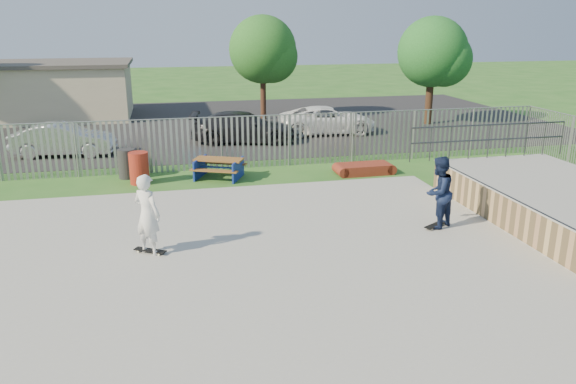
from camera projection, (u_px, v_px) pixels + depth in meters
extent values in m
plane|color=#2A6221|center=(220.00, 268.00, 12.83)|extent=(120.00, 120.00, 0.00)
cube|color=#A2A29D|center=(220.00, 265.00, 12.80)|extent=(15.00, 12.00, 0.15)
cube|color=tan|center=(558.00, 205.00, 15.56)|extent=(4.00, 7.00, 1.05)
cube|color=#9E9E99|center=(561.00, 186.00, 15.40)|extent=(4.05, 7.05, 0.04)
cylinder|color=#383A3F|center=(496.00, 191.00, 14.99)|extent=(0.06, 7.00, 0.06)
cube|color=brown|center=(219.00, 159.00, 20.01)|extent=(1.83, 1.30, 0.06)
cube|color=brown|center=(214.00, 171.00, 19.55)|extent=(1.67, 0.94, 0.05)
cube|color=brown|center=(224.00, 163.00, 20.62)|extent=(1.67, 0.94, 0.05)
cube|color=navy|center=(219.00, 169.00, 20.11)|extent=(1.93, 1.83, 0.70)
cube|color=maroon|center=(364.00, 169.00, 20.74)|extent=(1.87, 0.97, 0.37)
cylinder|color=maroon|center=(139.00, 168.00, 19.38)|extent=(0.67, 0.67, 1.11)
cylinder|color=#27272A|center=(127.00, 164.00, 20.10)|extent=(0.63, 0.63, 1.05)
cube|color=black|center=(185.00, 125.00, 30.57)|extent=(40.00, 18.00, 0.02)
imported|color=#B9BABE|center=(64.00, 140.00, 23.32)|extent=(4.24, 1.88, 1.35)
imported|color=black|center=(244.00, 127.00, 25.90)|extent=(5.12, 2.83, 1.40)
imported|color=white|center=(327.00, 120.00, 27.94)|extent=(4.94, 2.43, 1.35)
cube|color=beige|center=(39.00, 92.00, 32.23)|extent=(10.00, 6.00, 3.00)
cube|color=#4C4742|center=(36.00, 64.00, 31.76)|extent=(10.40, 6.40, 0.20)
cylinder|color=#45281B|center=(263.00, 90.00, 31.83)|extent=(0.32, 0.32, 3.35)
sphere|color=#245B1F|center=(263.00, 49.00, 31.18)|extent=(3.75, 3.75, 3.75)
cylinder|color=#3D2718|center=(429.00, 94.00, 30.32)|extent=(0.40, 0.40, 3.30)
sphere|color=#1F5B22|center=(433.00, 52.00, 29.67)|extent=(3.70, 3.70, 3.70)
cube|color=black|center=(436.00, 225.00, 14.96)|extent=(0.79, 0.59, 0.02)
cube|color=black|center=(150.00, 250.00, 13.29)|extent=(0.79, 0.58, 0.02)
imported|color=#131E3E|center=(438.00, 192.00, 14.70)|extent=(1.18, 1.11, 1.93)
imported|color=white|center=(147.00, 214.00, 13.03)|extent=(0.83, 0.81, 1.93)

